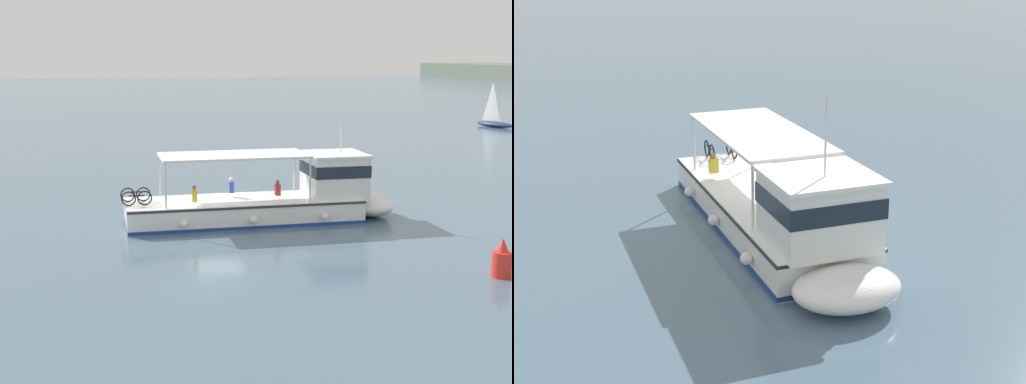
{
  "view_description": "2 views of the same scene",
  "coord_description": "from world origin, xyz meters",
  "views": [
    {
      "loc": [
        33.27,
        -6.04,
        7.73
      ],
      "look_at": [
        1.32,
        1.64,
        1.4
      ],
      "focal_mm": 50.72,
      "sensor_mm": 36.0,
      "label": 1
    },
    {
      "loc": [
        9.3,
        21.93,
        8.74
      ],
      "look_at": [
        1.32,
        1.64,
        1.4
      ],
      "focal_mm": 50.04,
      "sensor_mm": 36.0,
      "label": 2
    }
  ],
  "objects": [
    {
      "name": "ferry_main",
      "position": [
        1.34,
        2.65,
        1.02
      ],
      "size": [
        3.71,
        12.91,
        5.32
      ],
      "color": "white",
      "rests_on": "ground"
    },
    {
      "name": "ground_plane",
      "position": [
        0.0,
        0.0,
        0.0
      ],
      "size": [
        400.0,
        400.0,
        0.0
      ],
      "primitive_type": "plane",
      "color": "slate"
    }
  ]
}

